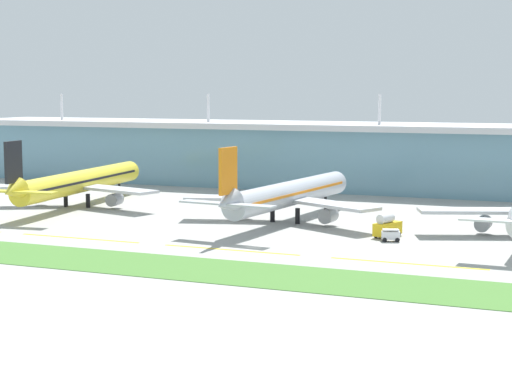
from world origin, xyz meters
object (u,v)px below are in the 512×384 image
Objects in this scene: airliner_middle at (288,194)px; baggage_cart at (391,235)px; airliner_near at (79,182)px; fuel_truck at (387,226)px.

baggage_cart is at bearing -29.95° from airliner_middle.
baggage_cart is (27.98, -16.12, -5.19)m from airliner_middle.
airliner_near is 90.16m from baggage_cart.
baggage_cart is (1.92, -4.77, -1.00)m from fuel_truck.
airliner_middle is 32.70m from baggage_cart.
airliner_middle is (59.69, -4.31, -0.01)m from airliner_near.
airliner_middle is 28.73m from fuel_truck.
airliner_near is at bearing 166.88° from baggage_cart.
airliner_middle is 8.43× the size of fuel_truck.
fuel_truck is at bearing -10.35° from airliner_near.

